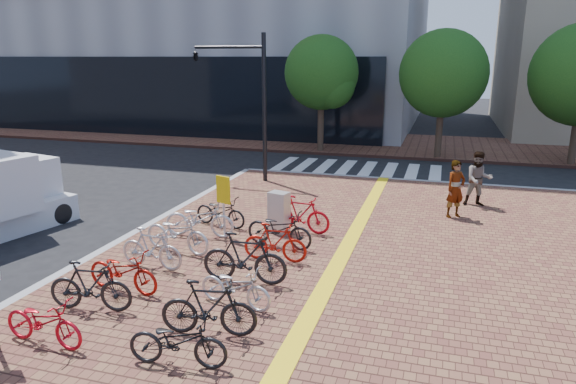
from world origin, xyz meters
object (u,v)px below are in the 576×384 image
(bike_9, at_px, (235,286))
(bike_7, at_px, (178,341))
(traffic_light_pole, at_px, (232,80))
(bike_13, at_px, (300,214))
(utility_box, at_px, (279,212))
(bike_4, at_px, (177,233))
(bike_5, at_px, (200,219))
(bike_12, at_px, (279,229))
(pedestrian_b, at_px, (479,179))
(bike_1, at_px, (90,286))
(bike_8, at_px, (209,308))
(bike_6, at_px, (220,211))
(bike_2, at_px, (123,271))
(bike_10, at_px, (245,258))
(bike_3, at_px, (151,248))
(pedestrian_a, at_px, (456,189))
(yellow_sign, at_px, (223,195))
(bike_0, at_px, (43,322))
(bike_11, at_px, (275,242))

(bike_9, bearing_deg, bike_7, -172.87)
(traffic_light_pole, bearing_deg, bike_13, -52.34)
(utility_box, bearing_deg, bike_4, -132.39)
(bike_5, xyz_separation_m, bike_7, (2.43, -5.69, -0.08))
(bike_7, distance_m, bike_9, 2.16)
(bike_12, height_order, pedestrian_b, pedestrian_b)
(bike_1, distance_m, bike_8, 2.61)
(bike_6, distance_m, bike_8, 6.15)
(bike_2, bearing_deg, bike_10, -58.16)
(pedestrian_b, relative_size, traffic_light_pole, 0.32)
(bike_2, distance_m, bike_13, 5.39)
(bike_13, bearing_deg, bike_8, -175.18)
(bike_3, height_order, utility_box, utility_box)
(bike_6, height_order, bike_8, bike_8)
(bike_3, bearing_deg, bike_4, 0.92)
(bike_6, distance_m, pedestrian_a, 7.19)
(bike_6, height_order, pedestrian_b, pedestrian_b)
(bike_8, distance_m, pedestrian_b, 11.32)
(bike_5, height_order, utility_box, utility_box)
(bike_7, relative_size, bike_8, 0.94)
(bike_1, bearing_deg, bike_10, -58.31)
(bike_9, distance_m, yellow_sign, 4.17)
(bike_6, height_order, bike_12, bike_12)
(pedestrian_b, relative_size, utility_box, 1.56)
(utility_box, bearing_deg, traffic_light_pole, 122.96)
(yellow_sign, bearing_deg, bike_10, -57.70)
(bike_6, bearing_deg, bike_0, -170.65)
(bike_7, xyz_separation_m, bike_9, (0.09, 2.16, -0.01))
(bike_4, relative_size, traffic_light_pole, 0.34)
(traffic_light_pole, bearing_deg, bike_3, -79.33)
(bike_11, relative_size, pedestrian_a, 0.88)
(bike_6, bearing_deg, bike_8, -146.30)
(bike_0, relative_size, pedestrian_a, 0.91)
(bike_2, height_order, bike_7, bike_2)
(bike_6, bearing_deg, bike_9, -141.11)
(bike_7, bearing_deg, bike_3, 29.21)
(bike_4, xyz_separation_m, bike_5, (0.02, 1.21, 0.01))
(bike_4, xyz_separation_m, yellow_sign, (0.69, 1.33, 0.70))
(bike_1, relative_size, bike_10, 0.88)
(bike_9, xyz_separation_m, bike_12, (-0.19, 3.42, 0.06))
(bike_9, distance_m, pedestrian_b, 10.28)
(yellow_sign, bearing_deg, bike_8, -69.17)
(bike_4, height_order, bike_12, bike_4)
(bike_13, bearing_deg, bike_9, -174.99)
(bike_13, bearing_deg, bike_0, 164.63)
(bike_10, bearing_deg, bike_4, 58.47)
(bike_2, height_order, bike_4, bike_4)
(bike_0, height_order, traffic_light_pole, traffic_light_pole)
(yellow_sign, bearing_deg, bike_0, -97.20)
(bike_12, bearing_deg, traffic_light_pole, 39.51)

